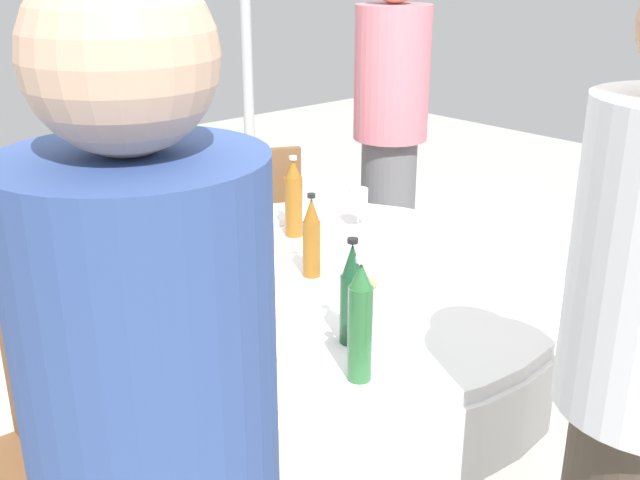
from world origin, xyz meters
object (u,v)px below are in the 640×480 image
at_px(chair_west, 7,465).
at_px(wine_glass_front, 358,201).
at_px(plate_near, 190,285).
at_px(chair_north, 254,218).
at_px(person_south, 390,138).
at_px(bottle_amber_rear, 294,199).
at_px(plate_far, 238,248).
at_px(plate_inner, 360,288).
at_px(dining_table, 320,318).
at_px(bottle_dark_green_front, 352,295).
at_px(wine_glass_right, 145,215).
at_px(bottle_amber_south, 312,238).
at_px(bottle_green_mid, 360,323).

bearing_deg(chair_west, wine_glass_front, -79.51).
height_order(plate_near, chair_north, chair_north).
distance_m(person_south, chair_north, 0.73).
xyz_separation_m(bottle_amber_rear, plate_far, (-0.24, 0.01, -0.12)).
xyz_separation_m(bottle_amber_rear, plate_inner, (-0.16, -0.50, -0.12)).
height_order(dining_table, bottle_dark_green_front, bottle_dark_green_front).
bearing_deg(plate_inner, dining_table, 93.00).
height_order(dining_table, plate_far, plate_far).
xyz_separation_m(wine_glass_front, person_south, (0.69, 0.49, 0.04)).
relative_size(plate_inner, chair_west, 0.28).
bearing_deg(person_south, bottle_dark_green_front, -83.95).
bearing_deg(wine_glass_right, plate_near, -100.49).
xyz_separation_m(wine_glass_right, chair_north, (0.83, 0.52, -0.34)).
bearing_deg(bottle_amber_south, plate_far, 98.73).
xyz_separation_m(dining_table, bottle_amber_south, (-0.02, 0.02, 0.27)).
bearing_deg(wine_glass_front, bottle_amber_rear, 160.81).
height_order(dining_table, chair_west, chair_west).
relative_size(wine_glass_front, wine_glass_right, 0.87).
bearing_deg(dining_table, plate_far, 101.20).
xyz_separation_m(wine_glass_front, plate_inner, (-0.40, -0.41, -0.08)).
bearing_deg(bottle_green_mid, plate_near, 91.14).
relative_size(bottle_amber_south, plate_inner, 1.09).
relative_size(dining_table, plate_inner, 6.19).
bearing_deg(plate_inner, person_south, 39.81).
xyz_separation_m(plate_near, chair_north, (0.90, 0.88, -0.23)).
xyz_separation_m(bottle_amber_south, plate_inner, (0.03, -0.19, -0.11)).
xyz_separation_m(wine_glass_front, chair_west, (-1.40, -0.21, -0.32)).
height_order(bottle_dark_green_front, plate_inner, bottle_dark_green_front).
xyz_separation_m(bottle_amber_rear, chair_north, (0.38, 0.75, -0.36)).
relative_size(wine_glass_front, chair_west, 0.16).
relative_size(bottle_amber_rear, bottle_dark_green_front, 1.01).
bearing_deg(bottle_amber_south, wine_glass_right, 115.90).
bearing_deg(bottle_amber_south, bottle_amber_rear, 58.73).
distance_m(dining_table, bottle_green_mid, 0.68).
distance_m(plate_inner, chair_north, 1.38).
xyz_separation_m(bottle_amber_rear, plate_near, (-0.52, -0.13, -0.13)).
xyz_separation_m(dining_table, plate_near, (-0.35, 0.20, 0.15)).
xyz_separation_m(plate_near, person_south, (1.45, 0.54, 0.13)).
distance_m(bottle_amber_south, chair_west, 1.03).
distance_m(plate_near, chair_west, 0.70).
height_order(bottle_amber_south, plate_far, bottle_amber_south).
bearing_deg(bottle_amber_rear, plate_far, 177.83).
bearing_deg(wine_glass_right, wine_glass_front, -24.69).
bearing_deg(plate_inner, chair_north, 66.45).
distance_m(bottle_amber_rear, wine_glass_right, 0.51).
relative_size(bottle_green_mid, bottle_amber_rear, 1.07).
bearing_deg(plate_inner, wine_glass_right, 111.69).
bearing_deg(plate_near, bottle_green_mid, -88.86).
relative_size(plate_far, plate_inner, 0.96).
xyz_separation_m(wine_glass_right, plate_inner, (0.29, -0.73, -0.11)).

